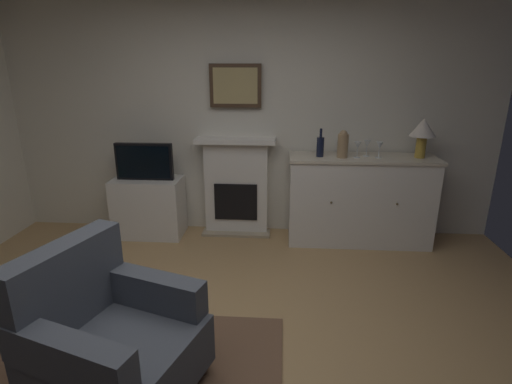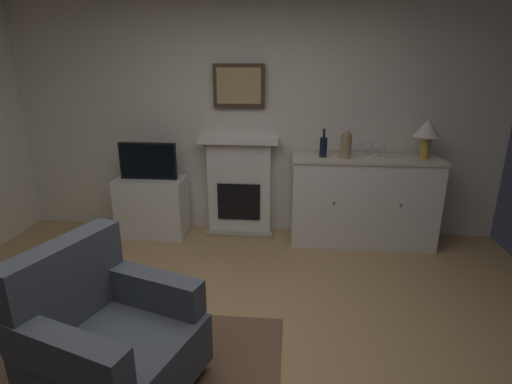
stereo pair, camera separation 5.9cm
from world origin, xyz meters
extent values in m
cube|color=tan|center=(0.00, 0.00, -0.05)|extent=(5.43, 4.66, 0.10)
cube|color=silver|center=(0.00, 2.30, 1.48)|extent=(5.43, 0.06, 2.96)
cube|color=white|center=(-0.13, 2.18, 0.53)|extent=(0.70, 0.18, 1.05)
cube|color=tan|center=(-0.13, 2.08, 0.01)|extent=(0.77, 0.20, 0.03)
cube|color=black|center=(-0.13, 2.08, 0.39)|extent=(0.48, 0.02, 0.42)
cube|color=white|center=(-0.13, 2.15, 1.07)|extent=(0.87, 0.27, 0.05)
cube|color=#473323|center=(-0.13, 2.22, 1.65)|extent=(0.55, 0.03, 0.45)
cube|color=tan|center=(-0.13, 2.20, 1.65)|extent=(0.47, 0.01, 0.37)
cube|color=white|center=(1.22, 1.99, 0.46)|extent=(1.49, 0.45, 0.92)
cube|color=beige|center=(1.22, 1.99, 0.94)|extent=(1.52, 0.48, 0.03)
sphere|color=brown|center=(0.89, 1.76, 0.52)|extent=(0.02, 0.02, 0.02)
sphere|color=brown|center=(1.55, 1.76, 0.52)|extent=(0.02, 0.02, 0.02)
cylinder|color=#B79338|center=(1.79, 1.99, 1.06)|extent=(0.10, 0.10, 0.22)
cone|color=silver|center=(1.79, 1.99, 1.26)|extent=(0.26, 0.26, 0.18)
cylinder|color=black|center=(0.77, 1.97, 1.05)|extent=(0.08, 0.08, 0.20)
cylinder|color=black|center=(0.77, 1.97, 1.20)|extent=(0.03, 0.03, 0.09)
cylinder|color=silver|center=(1.14, 1.94, 0.95)|extent=(0.06, 0.06, 0.00)
cylinder|color=silver|center=(1.14, 1.94, 1.00)|extent=(0.01, 0.01, 0.09)
cone|color=silver|center=(1.14, 1.94, 1.08)|extent=(0.07, 0.07, 0.07)
cylinder|color=silver|center=(1.25, 2.03, 0.95)|extent=(0.06, 0.06, 0.00)
cylinder|color=silver|center=(1.25, 2.03, 1.00)|extent=(0.01, 0.01, 0.09)
cone|color=silver|center=(1.25, 2.03, 1.08)|extent=(0.07, 0.07, 0.07)
cylinder|color=silver|center=(1.36, 1.95, 0.95)|extent=(0.06, 0.06, 0.00)
cylinder|color=silver|center=(1.36, 1.95, 1.00)|extent=(0.01, 0.01, 0.09)
cone|color=silver|center=(1.36, 1.95, 1.08)|extent=(0.07, 0.07, 0.07)
cylinder|color=#9E7F5B|center=(0.99, 1.94, 1.07)|extent=(0.11, 0.11, 0.24)
sphere|color=#9E7F5B|center=(0.99, 1.94, 1.19)|extent=(0.08, 0.08, 0.08)
cube|color=white|center=(-1.10, 2.01, 0.33)|extent=(0.75, 0.42, 0.66)
cube|color=black|center=(-1.10, 1.99, 0.86)|extent=(0.62, 0.06, 0.40)
cube|color=black|center=(-1.10, 1.96, 0.86)|extent=(0.57, 0.01, 0.35)
cube|color=#474C56|center=(-0.51, -0.29, 0.26)|extent=(1.00, 0.97, 0.32)
cube|color=#474C56|center=(-0.82, -0.19, 0.67)|extent=(0.39, 0.77, 0.50)
cube|color=#474C56|center=(-0.61, -0.60, 0.53)|extent=(0.73, 0.36, 0.22)
cube|color=#474C56|center=(-0.40, 0.01, 0.53)|extent=(0.73, 0.36, 0.22)
cylinder|color=#473323|center=(-0.08, -0.09, 0.05)|extent=(0.05, 0.05, 0.10)
cylinder|color=#473323|center=(-0.73, 0.12, 0.05)|extent=(0.05, 0.05, 0.10)
camera|label=1|loc=(0.39, -2.08, 1.86)|focal=27.79mm
camera|label=2|loc=(0.45, -2.08, 1.86)|focal=27.79mm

